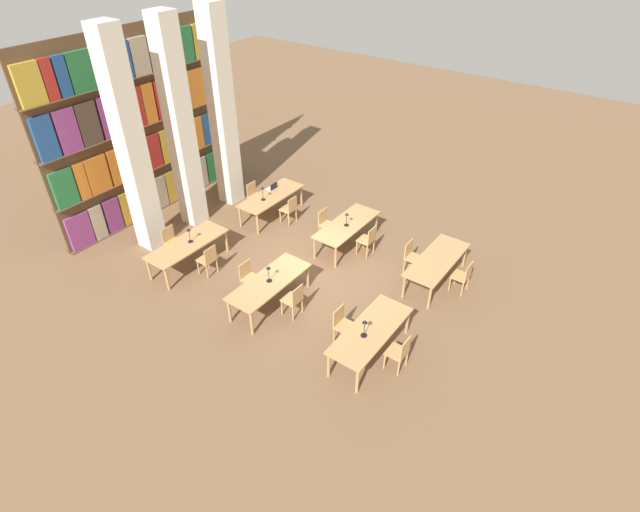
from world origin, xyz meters
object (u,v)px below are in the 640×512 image
object	(u,v)px
pillar_right	(222,111)
chair_0	(399,352)
chair_3	(412,256)
reading_table_5	(271,197)
pillar_center	(180,128)
reading_table_3	(347,226)
chair_8	(208,259)
reading_table_1	(437,261)
desk_lamp_3	(189,233)
laptop	(272,188)
chair_10	(290,209)
chair_11	(255,195)
chair_9	(172,241)
pillar_left	(131,147)
desk_lamp_1	(269,271)
reading_table_4	(187,245)
desk_lamp_0	(365,325)
chair_2	(463,276)
desk_lamp_2	(347,217)
reading_table_2	(269,283)
chair_4	(294,299)
chair_1	(343,324)
chair_6	(368,240)
reading_table_0	(371,332)
chair_7	(326,223)
desk_lamp_4	(263,191)
chair_5	(249,277)

from	to	relation	value
pillar_right	chair_0	world-z (taller)	pillar_right
chair_3	reading_table_5	xyz separation A→B (m)	(-0.01, 4.90, 0.17)
pillar_center	reading_table_3	distance (m)	5.41
chair_8	reading_table_5	size ratio (longest dim) A/B	0.39
reading_table_1	desk_lamp_3	bearing A→B (deg)	119.34
laptop	chair_10	bearing A→B (deg)	71.19
pillar_right	chair_11	distance (m)	2.73
reading_table_1	pillar_right	bearing A→B (deg)	89.69
chair_9	reading_table_5	bearing A→B (deg)	166.13
pillar_left	desk_lamp_1	world-z (taller)	pillar_left
chair_3	reading_table_4	xyz separation A→B (m)	(-3.32, 4.99, 0.17)
reading_table_4	chair_10	distance (m)	3.43
pillar_left	desk_lamp_0	distance (m)	7.60
chair_2	desk_lamp_2	distance (m)	3.51
reading_table_2	chair_4	world-z (taller)	chair_4
chair_9	desk_lamp_2	bearing A→B (deg)	131.15
reading_table_2	desk_lamp_2	size ratio (longest dim) A/B	5.54
reading_table_3	chair_10	distance (m)	2.11
desk_lamp_2	chair_10	world-z (taller)	desk_lamp_2
chair_0	chair_3	bearing A→B (deg)	23.42
pillar_right	desk_lamp_2	world-z (taller)	pillar_right
chair_1	reading_table_1	world-z (taller)	chair_1
reading_table_1	desk_lamp_1	xyz separation A→B (m)	(-3.22, 2.88, 0.37)
reading_table_1	chair_6	world-z (taller)	chair_6
chair_10	desk_lamp_0	bearing A→B (deg)	-125.70
reading_table_0	chair_7	bearing A→B (deg)	47.34
chair_8	desk_lamp_4	size ratio (longest dim) A/B	1.97
chair_4	chair_7	size ratio (longest dim) A/B	1.00
reading_table_0	reading_table_5	distance (m)	6.44
desk_lamp_1	reading_table_3	world-z (taller)	desk_lamp_1
pillar_left	chair_4	bearing A→B (deg)	-89.53
reading_table_3	chair_6	distance (m)	0.74
chair_11	pillar_center	bearing A→B (deg)	-33.13
reading_table_2	chair_6	xyz separation A→B (m)	(3.22, -0.80, -0.17)
reading_table_2	reading_table_1	bearing A→B (deg)	-41.90
chair_8	chair_10	xyz separation A→B (m)	(3.29, -0.09, 0.00)
chair_0	chair_5	xyz separation A→B (m)	(0.01, 4.28, 0.00)
desk_lamp_0	chair_4	size ratio (longest dim) A/B	0.50
desk_lamp_0	reading_table_4	world-z (taller)	desk_lamp_0
chair_9	desk_lamp_4	world-z (taller)	desk_lamp_4
desk_lamp_3	reading_table_2	bearing A→B (deg)	-90.43
chair_9	desk_lamp_4	xyz separation A→B (m)	(2.92, -0.81, 0.54)
chair_9	laptop	bearing A→B (deg)	171.01
chair_5	chair_6	xyz separation A→B (m)	(3.19, -1.52, 0.00)
desk_lamp_3	desk_lamp_4	world-z (taller)	desk_lamp_4
pillar_center	reading_table_2	world-z (taller)	pillar_center
reading_table_3	reading_table_4	world-z (taller)	same
pillar_right	desk_lamp_0	bearing A→B (deg)	-115.36
pillar_right	desk_lamp_4	size ratio (longest dim) A/B	13.31
desk_lamp_0	chair_9	distance (m)	6.39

